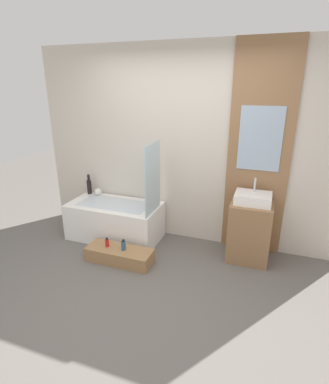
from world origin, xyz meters
The scene contains 12 objects.
ground_plane centered at (0.00, 0.00, 0.00)m, with size 12.00×12.00×0.00m, color #605B56.
wall_tiled_back centered at (0.00, 1.58, 1.30)m, with size 4.20×0.06×2.60m, color beige.
wall_wood_accent centered at (0.97, 1.53, 1.31)m, with size 0.74×0.04×2.60m.
bathtub centered at (-0.88, 1.20, 0.26)m, with size 1.29×0.67×0.51m.
glass_shower_screen centered at (-0.27, 1.13, 0.97)m, with size 0.01×0.49×0.91m, color silver.
wooden_step_bench centered at (-0.52, 0.64, 0.09)m, with size 0.84×0.31×0.18m, color #997047.
vanity_cabinet centered at (0.97, 1.28, 0.37)m, with size 0.50×0.47×0.75m, color #8E6642.
sink centered at (0.97, 1.28, 0.81)m, with size 0.42×0.33×0.29m.
vase_tall_dark centered at (-1.44, 1.45, 0.64)m, with size 0.07×0.07×0.30m.
vase_round_light centered at (-1.28, 1.43, 0.57)m, with size 0.11×0.11×0.11m, color silver.
bottle_soap_primary centered at (-0.69, 0.64, 0.23)m, with size 0.05×0.05×0.12m.
bottle_soap_secondary centered at (-0.46, 0.64, 0.24)m, with size 0.05×0.05×0.14m.
Camera 1 is at (1.11, -2.22, 2.09)m, focal length 28.00 mm.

